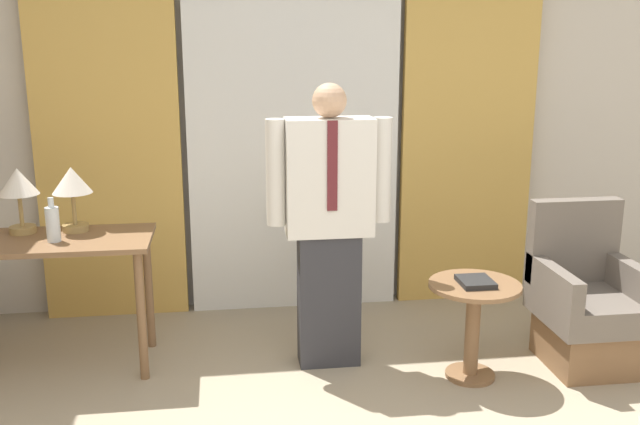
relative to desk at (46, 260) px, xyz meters
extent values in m
cube|color=beige|center=(1.50, 0.93, 0.69)|extent=(10.00, 0.06, 2.70)
cube|color=white|center=(1.50, 0.80, 0.63)|extent=(1.44, 0.06, 2.58)
cube|color=gold|center=(0.26, 0.80, 0.63)|extent=(0.95, 0.06, 2.58)
cube|color=gold|center=(2.73, 0.80, 0.63)|extent=(0.95, 0.06, 2.58)
cube|color=brown|center=(0.00, 0.00, 0.11)|extent=(1.19, 0.56, 0.03)
cylinder|color=brown|center=(0.53, -0.22, -0.28)|extent=(0.05, 0.05, 0.75)
cylinder|color=brown|center=(0.53, 0.22, -0.28)|extent=(0.05, 0.05, 0.75)
cylinder|color=#9E7F47|center=(-0.15, 0.15, 0.14)|extent=(0.15, 0.15, 0.04)
cylinder|color=#9E7F47|center=(-0.15, 0.15, 0.26)|extent=(0.02, 0.02, 0.19)
cone|color=silver|center=(-0.15, 0.15, 0.43)|extent=(0.23, 0.23, 0.15)
cylinder|color=#9E7F47|center=(0.15, 0.15, 0.14)|extent=(0.15, 0.15, 0.04)
cylinder|color=#9E7F47|center=(0.15, 0.15, 0.26)|extent=(0.02, 0.02, 0.19)
cone|color=silver|center=(0.15, 0.15, 0.43)|extent=(0.23, 0.23, 0.15)
cylinder|color=silver|center=(0.07, -0.06, 0.22)|extent=(0.07, 0.07, 0.19)
cylinder|color=silver|center=(0.07, -0.06, 0.34)|extent=(0.03, 0.03, 0.05)
cube|color=#2D2D33|center=(1.60, -0.15, -0.26)|extent=(0.35, 0.19, 0.79)
cube|color=silver|center=(1.60, -0.15, 0.46)|extent=(0.49, 0.22, 0.66)
cube|color=#5B1E23|center=(1.60, -0.26, 0.54)|extent=(0.06, 0.01, 0.50)
cylinder|color=silver|center=(1.30, -0.15, 0.49)|extent=(0.11, 0.11, 0.59)
cylinder|color=silver|center=(1.90, -0.15, 0.49)|extent=(0.11, 0.11, 0.59)
sphere|color=tan|center=(1.60, -0.15, 0.89)|extent=(0.19, 0.19, 0.19)
cube|color=brown|center=(3.09, -0.40, -0.52)|extent=(0.47, 0.51, 0.28)
cube|color=#665B51|center=(3.09, -0.40, -0.30)|extent=(0.55, 0.60, 0.16)
cube|color=#665B51|center=(3.09, -0.14, 0.03)|extent=(0.55, 0.10, 0.51)
cube|color=#665B51|center=(2.86, -0.40, -0.13)|extent=(0.08, 0.60, 0.18)
cube|color=#665B51|center=(3.33, -0.40, -0.13)|extent=(0.08, 0.60, 0.18)
cylinder|color=brown|center=(2.37, -0.45, -0.65)|extent=(0.28, 0.28, 0.02)
cylinder|color=brown|center=(2.37, -0.45, -0.39)|extent=(0.08, 0.08, 0.54)
cylinder|color=brown|center=(2.37, -0.45, -0.11)|extent=(0.51, 0.51, 0.02)
cube|color=black|center=(2.37, -0.47, -0.08)|extent=(0.18, 0.21, 0.03)
camera|label=1|loc=(1.02, -4.02, 1.23)|focal=40.00mm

